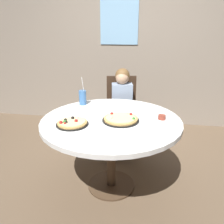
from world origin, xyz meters
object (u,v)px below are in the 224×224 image
(dining_table, at_px, (111,128))
(pizza_veggie, at_px, (121,119))
(diner_child, at_px, (122,116))
(sauce_bowl, at_px, (162,117))
(soda_cup, at_px, (83,97))
(chair_wooden, at_px, (122,108))
(pizza_cheese, at_px, (72,123))
(plate_small, at_px, (96,108))

(dining_table, distance_m, pizza_veggie, 0.14)
(diner_child, bearing_deg, dining_table, -90.99)
(pizza_veggie, bearing_deg, sauce_bowl, 14.62)
(dining_table, distance_m, diner_child, 0.80)
(pizza_veggie, bearing_deg, dining_table, 161.83)
(soda_cup, distance_m, sauce_bowl, 0.90)
(dining_table, distance_m, sauce_bowl, 0.48)
(chair_wooden, relative_size, sauce_bowl, 13.57)
(diner_child, height_order, pizza_cheese, diner_child)
(dining_table, xyz_separation_m, plate_small, (-0.20, 0.27, 0.09))
(dining_table, xyz_separation_m, diner_child, (0.01, 0.78, -0.18))
(dining_table, bearing_deg, plate_small, 126.51)
(dining_table, bearing_deg, pizza_cheese, -148.39)
(chair_wooden, height_order, pizza_cheese, chair_wooden)
(soda_cup, xyz_separation_m, sauce_bowl, (0.84, -0.31, -0.06))
(plate_small, bearing_deg, chair_wooden, 74.80)
(plate_small, bearing_deg, dining_table, -53.49)
(pizza_veggie, distance_m, pizza_cheese, 0.44)
(chair_wooden, height_order, sauce_bowl, chair_wooden)
(pizza_cheese, distance_m, plate_small, 0.48)
(pizza_veggie, bearing_deg, diner_child, 95.66)
(dining_table, relative_size, pizza_cheese, 4.62)
(pizza_cheese, xyz_separation_m, sauce_bowl, (0.78, 0.26, 0.00))
(chair_wooden, distance_m, sauce_bowl, 1.05)
(pizza_veggie, bearing_deg, chair_wooden, 96.35)
(chair_wooden, bearing_deg, sauce_bowl, -61.74)
(pizza_cheese, bearing_deg, sauce_bowl, 18.38)
(pizza_cheese, bearing_deg, dining_table, 31.61)
(chair_wooden, distance_m, pizza_cheese, 1.22)
(chair_wooden, height_order, soda_cup, soda_cup)
(diner_child, relative_size, plate_small, 6.01)
(chair_wooden, height_order, diner_child, diner_child)
(sauce_bowl, relative_size, plate_small, 0.39)
(pizza_cheese, distance_m, soda_cup, 0.57)
(dining_table, distance_m, soda_cup, 0.56)
(chair_wooden, distance_m, diner_child, 0.19)
(dining_table, bearing_deg, pizza_veggie, -18.17)
(chair_wooden, bearing_deg, soda_cup, -121.68)
(dining_table, relative_size, chair_wooden, 1.37)
(diner_child, height_order, plate_small, diner_child)
(soda_cup, relative_size, plate_small, 1.71)
(diner_child, bearing_deg, sauce_bowl, -57.76)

